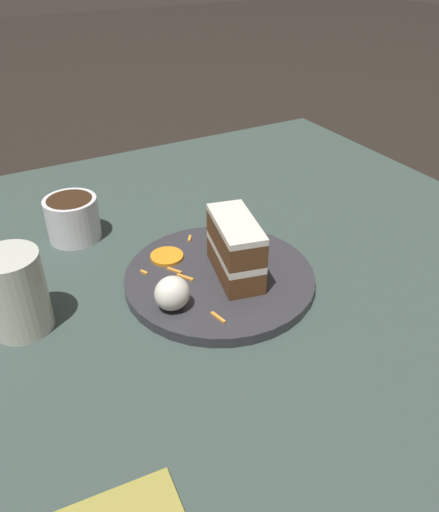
# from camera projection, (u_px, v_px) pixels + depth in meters

# --- Properties ---
(ground_plane) EXTENTS (6.00, 6.00, 0.00)m
(ground_plane) POSITION_uv_depth(u_px,v_px,m) (190.00, 291.00, 0.75)
(ground_plane) COLOR black
(ground_plane) RESTS_ON ground
(dining_table) EXTENTS (1.20, 1.05, 0.02)m
(dining_table) POSITION_uv_depth(u_px,v_px,m) (190.00, 286.00, 0.75)
(dining_table) COLOR #384742
(dining_table) RESTS_ON ground
(plate) EXTENTS (0.28, 0.28, 0.02)m
(plate) POSITION_uv_depth(u_px,v_px,m) (220.00, 278.00, 0.73)
(plate) COLOR #333338
(plate) RESTS_ON dining_table
(cake_slice) EXTENTS (0.08, 0.13, 0.09)m
(cake_slice) POSITION_uv_depth(u_px,v_px,m) (235.00, 248.00, 0.70)
(cake_slice) COLOR brown
(cake_slice) RESTS_ON plate
(cream_dollop) EXTENTS (0.05, 0.04, 0.05)m
(cream_dollop) POSITION_uv_depth(u_px,v_px,m) (172.00, 293.00, 0.65)
(cream_dollop) COLOR white
(cream_dollop) RESTS_ON plate
(orange_garnish) EXTENTS (0.05, 0.05, 0.01)m
(orange_garnish) POSITION_uv_depth(u_px,v_px,m) (167.00, 256.00, 0.76)
(orange_garnish) COLOR orange
(orange_garnish) RESTS_ON plate
(carrot_shreds_scatter) EXTENTS (0.11, 0.21, 0.00)m
(carrot_shreds_scatter) POSITION_uv_depth(u_px,v_px,m) (183.00, 278.00, 0.71)
(carrot_shreds_scatter) COLOR orange
(carrot_shreds_scatter) RESTS_ON plate
(drinking_glass) EXTENTS (0.08, 0.08, 0.11)m
(drinking_glass) POSITION_uv_depth(u_px,v_px,m) (17.00, 298.00, 0.63)
(drinking_glass) COLOR beige
(drinking_glass) RESTS_ON dining_table
(coffee_mug) EXTENTS (0.09, 0.09, 0.07)m
(coffee_mug) POSITION_uv_depth(u_px,v_px,m) (72.00, 217.00, 0.82)
(coffee_mug) COLOR white
(coffee_mug) RESTS_ON dining_table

